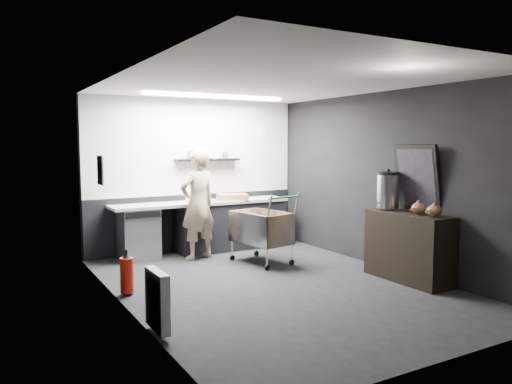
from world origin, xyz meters
TOP-DOWN VIEW (x-y plane):
  - floor at (0.00, 0.00)m, footprint 5.50×5.50m
  - ceiling at (0.00, 0.00)m, footprint 5.50×5.50m
  - wall_back at (0.00, 2.75)m, footprint 5.50×0.00m
  - wall_front at (0.00, -2.75)m, footprint 5.50×0.00m
  - wall_left at (-2.00, 0.00)m, footprint 0.00×5.50m
  - wall_right at (2.00, 0.00)m, footprint 0.00×5.50m
  - kitchen_wall_panel at (0.00, 2.73)m, footprint 3.95×0.02m
  - dado_panel at (0.00, 2.73)m, footprint 3.95×0.02m
  - floating_shelf at (0.20, 2.62)m, footprint 1.20×0.22m
  - wall_clock at (1.40, 2.72)m, footprint 0.20×0.03m
  - poster at (-1.98, 1.30)m, footprint 0.02×0.30m
  - poster_red_band at (-1.98, 1.30)m, footprint 0.02×0.22m
  - radiator at (-1.94, -0.90)m, footprint 0.10×0.50m
  - ceiling_strip at (0.00, 1.85)m, footprint 2.40×0.20m
  - prep_counter at (0.14, 2.42)m, footprint 3.20×0.61m
  - person at (-0.28, 1.97)m, footprint 0.76×0.59m
  - shopping_cart at (0.49, 1.21)m, footprint 0.79×1.12m
  - sideboard at (1.75, -0.68)m, footprint 0.54×1.27m
  - fire_extinguisher at (-1.85, 0.57)m, footprint 0.17×0.17m
  - cardboard_box at (0.56, 2.37)m, footprint 0.63×0.55m
  - pink_tub at (-0.00, 2.42)m, footprint 0.21×0.21m
  - white_container at (-0.19, 2.37)m, footprint 0.25×0.22m

SIDE VIEW (x-z plane):
  - floor at x=0.00m, z-range 0.00..0.00m
  - fire_extinguisher at x=-1.85m, z-range -0.01..0.55m
  - radiator at x=-1.94m, z-range 0.05..0.65m
  - prep_counter at x=0.14m, z-range 0.01..0.91m
  - dado_panel at x=0.00m, z-range 0.00..1.00m
  - shopping_cart at x=0.49m, z-range -0.03..1.09m
  - sideboard at x=1.75m, z-range -0.35..1.55m
  - person at x=-0.28m, z-range 0.00..1.83m
  - cardboard_box at x=0.56m, z-range 0.90..1.01m
  - white_container at x=-0.19m, z-range 0.90..1.08m
  - pink_tub at x=0.00m, z-range 0.90..1.11m
  - wall_back at x=0.00m, z-range -1.40..4.10m
  - wall_front at x=0.00m, z-range -1.40..4.10m
  - wall_left at x=-2.00m, z-range -1.40..4.10m
  - wall_right at x=2.00m, z-range -1.40..4.10m
  - poster at x=-1.98m, z-range 1.35..1.75m
  - floating_shelf at x=0.20m, z-range 1.60..1.64m
  - poster_red_band at x=-1.98m, z-range 1.57..1.67m
  - kitchen_wall_panel at x=0.00m, z-range 1.00..2.70m
  - wall_clock at x=1.40m, z-range 2.05..2.25m
  - ceiling_strip at x=0.00m, z-range 2.65..2.69m
  - ceiling at x=0.00m, z-range 2.70..2.70m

